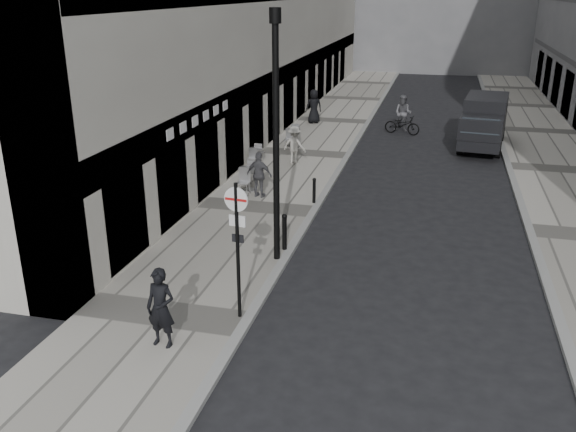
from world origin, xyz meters
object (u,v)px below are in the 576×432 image
Objects in this scene: lamppost at (276,128)px; cyclist at (403,119)px; walking_man at (161,308)px; sign_post at (237,233)px; panel_van at (484,120)px.

lamppost reaches higher than cyclist.
lamppost is 17.57m from cyclist.
walking_man is 5.77m from lamppost.
sign_post is 0.62× the size of panel_van.
walking_man is at bearing -103.49° from panel_van.
lamppost is 16.58m from panel_van.
lamppost is (-0.00, 3.33, 1.65)m from sign_post.
lamppost is at bearing 96.67° from sign_post.
lamppost is at bearing -105.46° from panel_van.
lamppost reaches higher than sign_post.
lamppost reaches higher than walking_man.
sign_post is 0.48× the size of lamppost.
lamppost is 1.27× the size of panel_van.
sign_post is 20.66m from cyclist.
walking_man is at bearing -121.37° from sign_post.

